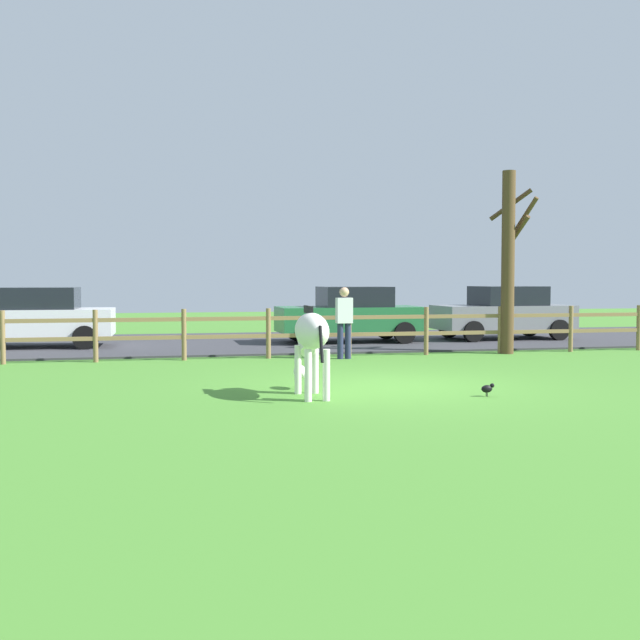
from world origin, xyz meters
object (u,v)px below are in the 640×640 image
(bare_tree, at_px, (509,259))
(parked_car_grey, at_px, (504,312))
(zebra, at_px, (311,337))
(crow_on_grass, at_px, (488,388))
(visitor_near_fence, at_px, (344,319))
(parked_car_white, at_px, (35,317))
(parked_car_green, at_px, (350,314))

(bare_tree, distance_m, parked_car_grey, 4.32)
(zebra, distance_m, crow_on_grass, 2.88)
(parked_car_grey, xyz_separation_m, visitor_near_fence, (-5.91, -4.08, 0.06))
(zebra, height_order, crow_on_grass, zebra)
(parked_car_white, bearing_deg, parked_car_green, -1.17)
(crow_on_grass, height_order, parked_car_green, parked_car_green)
(crow_on_grass, height_order, parked_car_white, parked_car_white)
(bare_tree, relative_size, parked_car_green, 1.11)
(crow_on_grass, distance_m, parked_car_grey, 11.36)
(zebra, bearing_deg, visitor_near_fence, 70.63)
(crow_on_grass, bearing_deg, parked_car_white, 128.38)
(bare_tree, bearing_deg, parked_car_grey, 65.67)
(zebra, xyz_separation_m, parked_car_grey, (7.82, 9.52, -0.08))
(bare_tree, distance_m, parked_car_white, 12.16)
(zebra, distance_m, parked_car_white, 10.93)
(crow_on_grass, xyz_separation_m, parked_car_green, (0.39, 9.96, 0.72))
(parked_car_green, relative_size, parked_car_white, 0.99)
(parked_car_grey, distance_m, visitor_near_fence, 7.18)
(parked_car_green, relative_size, visitor_near_fence, 2.44)
(parked_car_green, distance_m, parked_car_grey, 4.74)
(zebra, xyz_separation_m, visitor_near_fence, (1.91, 5.44, -0.02))
(parked_car_grey, relative_size, visitor_near_fence, 2.47)
(parked_car_green, xyz_separation_m, parked_car_grey, (4.74, 0.15, 0.00))
(bare_tree, height_order, parked_car_white, bare_tree)
(zebra, xyz_separation_m, parked_car_white, (-5.33, 9.54, -0.08))
(bare_tree, xyz_separation_m, crow_on_grass, (-3.45, -6.42, -2.20))
(crow_on_grass, xyz_separation_m, visitor_near_fence, (-0.79, 6.03, 0.78))
(bare_tree, bearing_deg, parked_car_green, 130.83)
(bare_tree, relative_size, crow_on_grass, 20.70)
(crow_on_grass, height_order, parked_car_grey, parked_car_grey)
(bare_tree, distance_m, parked_car_green, 4.92)
(parked_car_green, height_order, visitor_near_fence, visitor_near_fence)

